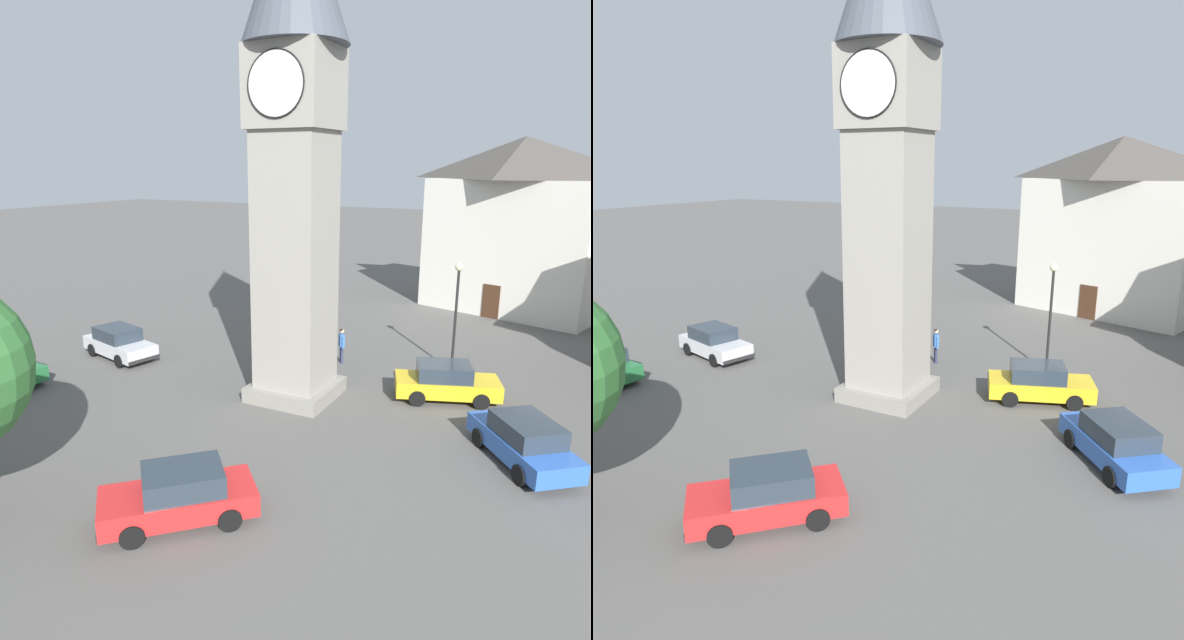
{
  "view_description": "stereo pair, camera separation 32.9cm",
  "coord_description": "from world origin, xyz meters",
  "views": [
    {
      "loc": [
        10.09,
        -19.38,
        9.28
      ],
      "look_at": [
        0.0,
        0.0,
        3.26
      ],
      "focal_mm": 31.96,
      "sensor_mm": 36.0,
      "label": 1
    },
    {
      "loc": [
        10.38,
        -19.23,
        9.28
      ],
      "look_at": [
        0.0,
        0.0,
        3.26
      ],
      "focal_mm": 31.96,
      "sensor_mm": 36.0,
      "label": 2
    }
  ],
  "objects": [
    {
      "name": "building_corner_back",
      "position": [
        5.84,
        19.21,
        5.54
      ],
      "size": [
        12.16,
        8.84,
        10.89
      ],
      "color": "silver",
      "rests_on": "ground"
    },
    {
      "name": "ground_plane",
      "position": [
        0.0,
        0.0,
        0.0
      ],
      "size": [
        200.0,
        200.0,
        0.0
      ],
      "primitive_type": "plane",
      "color": "#565451"
    },
    {
      "name": "car_red_corner",
      "position": [
        -9.93,
        0.28,
        0.76
      ],
      "size": [
        4.42,
        2.69,
        1.53
      ],
      "color": "silver",
      "rests_on": "ground"
    },
    {
      "name": "car_white_side",
      "position": [
        1.18,
        -8.97,
        0.76
      ],
      "size": [
        4.14,
        4.08,
        1.53
      ],
      "color": "red",
      "rests_on": "ground"
    },
    {
      "name": "pedestrian",
      "position": [
        0.06,
        4.66,
        1.01
      ],
      "size": [
        0.39,
        0.47,
        1.69
      ],
      "color": "#2D3351",
      "rests_on": "ground"
    },
    {
      "name": "car_blue_kerb",
      "position": [
        8.94,
        -1.46,
        0.76
      ],
      "size": [
        3.89,
        4.28,
        1.53
      ],
      "color": "#2D5BB7",
      "rests_on": "ground"
    },
    {
      "name": "car_silver_kerb",
      "position": [
        -12.04,
        -4.6,
        0.76
      ],
      "size": [
        4.23,
        2.01,
        1.53
      ],
      "color": "#236B38",
      "rests_on": "ground"
    },
    {
      "name": "car_black_far",
      "position": [
        5.57,
        2.51,
        0.76
      ],
      "size": [
        4.46,
        3.0,
        1.53
      ],
      "color": "gold",
      "rests_on": "ground"
    },
    {
      "name": "clock_tower",
      "position": [
        0.0,
        0.0,
        11.04
      ],
      "size": [
        3.89,
        3.89,
        18.94
      ],
      "color": "gray",
      "rests_on": "ground"
    },
    {
      "name": "lamp_post",
      "position": [
        5.04,
        6.01,
        3.37
      ],
      "size": [
        0.36,
        0.36,
        5.04
      ],
      "color": "black",
      "rests_on": "ground"
    }
  ]
}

